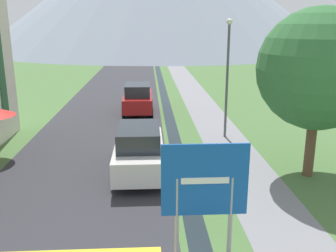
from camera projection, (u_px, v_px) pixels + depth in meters
The scene contains 9 objects.
ground_plane at pixel (149, 110), 24.03m from camera, with size 160.00×160.00×0.00m, color #476B38.
road at pixel (120, 85), 33.52m from camera, with size 6.40×60.00×0.01m.
footpath at pixel (188, 85), 33.84m from camera, with size 2.20×60.00×0.01m.
drainage_channel at pixel (162, 85), 33.72m from camera, with size 0.60×60.00×0.00m.
road_sign at pixel (205, 191), 7.99m from camera, with size 1.87×0.11×3.02m.
parked_car_near at pixel (139, 150), 13.79m from camera, with size 1.85×4.33×1.82m.
parked_car_far at pixel (138, 98), 23.14m from camera, with size 1.84×4.07×1.82m.
streetlamp at pixel (228, 70), 17.63m from camera, with size 0.28×0.28×5.62m.
tree_by_path at pixel (318, 69), 12.78m from camera, with size 4.21×4.21×6.01m.
Camera 1 is at (-0.05, -3.46, 5.42)m, focal length 40.00 mm.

